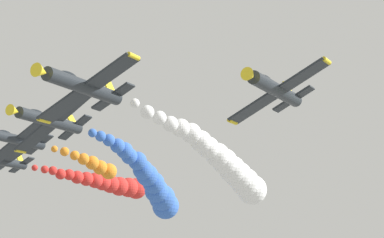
# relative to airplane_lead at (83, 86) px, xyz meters

# --- Properties ---
(airplane_lead) EXTENTS (8.71, 10.35, 4.59)m
(airplane_lead) POSITION_rel_airplane_lead_xyz_m (0.00, 0.00, 0.00)
(airplane_lead) COLOR #23282D
(smoke_trail_lead) EXTENTS (3.98, 30.08, 6.62)m
(smoke_trail_lead) POSITION_rel_airplane_lead_xyz_m (1.07, -28.44, -2.82)
(smoke_trail_lead) COLOR white
(airplane_left_inner) EXTENTS (8.71, 10.35, 4.60)m
(airplane_left_inner) POSITION_rel_airplane_lead_xyz_m (-11.73, -9.83, 0.54)
(airplane_left_inner) COLOR #23282D
(airplane_right_inner) EXTENTS (8.26, 10.35, 5.43)m
(airplane_right_inner) POSITION_rel_airplane_lead_xyz_m (11.74, -10.79, 0.37)
(airplane_right_inner) COLOR #23282D
(smoke_trail_right_inner) EXTENTS (5.34, 22.72, 7.88)m
(smoke_trail_right_inner) POSITION_rel_airplane_lead_xyz_m (13.68, -33.29, -3.44)
(smoke_trail_right_inner) COLOR blue
(airplane_right_outer) EXTENTS (8.45, 10.35, 5.10)m
(airplane_right_outer) POSITION_rel_airplane_lead_xyz_m (23.65, -19.88, 0.96)
(airplane_right_outer) COLOR #23282D
(smoke_trail_right_outer) EXTENTS (2.24, 14.14, 2.81)m
(smoke_trail_right_outer) POSITION_rel_airplane_lead_xyz_m (24.30, -36.57, 0.13)
(smoke_trail_right_outer) COLOR orange
(airplane_high_slot) EXTENTS (8.69, 10.35, 4.65)m
(airplane_high_slot) POSITION_rel_airplane_lead_xyz_m (34.50, -29.71, 0.50)
(airplane_high_slot) COLOR #23282D
(smoke_trail_high_slot) EXTENTS (5.04, 23.64, 3.31)m
(smoke_trail_high_slot) POSITION_rel_airplane_lead_xyz_m (32.66, -53.04, -0.19)
(smoke_trail_high_slot) COLOR red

